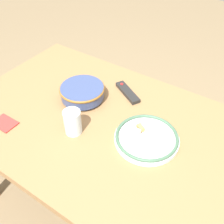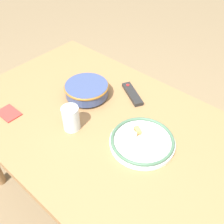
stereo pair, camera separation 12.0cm
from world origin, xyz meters
name	(u,v)px [view 1 (the left image)]	position (x,y,z in m)	size (l,w,h in m)	color
ground_plane	(107,201)	(0.00, 0.00, 0.00)	(8.00, 8.00, 0.00)	#7F6B4C
dining_table	(105,134)	(0.00, 0.00, 0.64)	(1.40, 0.88, 0.71)	olive
noodle_bowl	(82,92)	(-0.19, 0.08, 0.76)	(0.22, 0.22, 0.07)	#384775
food_plate	(146,138)	(0.21, 0.01, 0.73)	(0.28, 0.28, 0.05)	white
tv_remote	(128,92)	(-0.02, 0.24, 0.72)	(0.18, 0.13, 0.02)	black
drinking_glass	(73,122)	(-0.08, -0.12, 0.77)	(0.08, 0.08, 0.12)	silver
folded_napkin	(5,123)	(-0.38, -0.26, 0.72)	(0.11, 0.08, 0.01)	#B2332D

